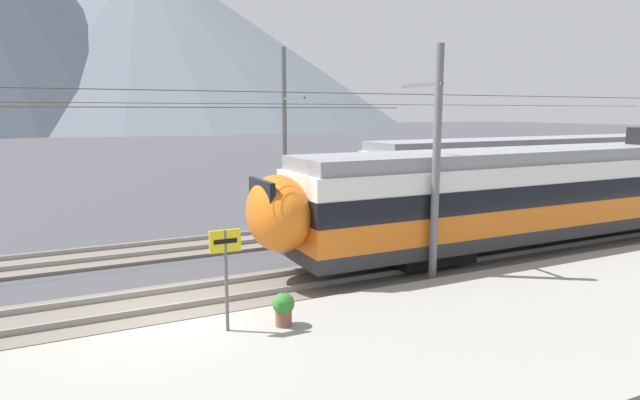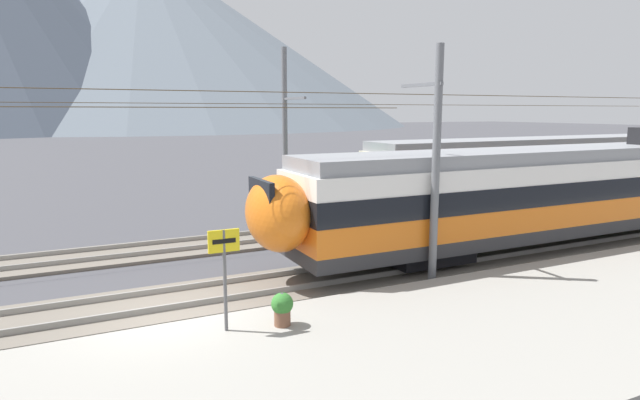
# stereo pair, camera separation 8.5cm
# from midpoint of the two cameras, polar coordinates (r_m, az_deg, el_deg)

# --- Properties ---
(ground_plane) EXTENTS (400.00, 400.00, 0.00)m
(ground_plane) POSITION_cam_midpoint_polar(r_m,az_deg,el_deg) (14.07, -15.57, -12.61)
(ground_plane) COLOR #424247
(platform_slab) EXTENTS (120.00, 6.86, 0.33)m
(platform_slab) POSITION_cam_midpoint_polar(r_m,az_deg,el_deg) (10.29, -11.17, -20.06)
(platform_slab) COLOR gray
(platform_slab) RESTS_ON ground
(track_near) EXTENTS (120.00, 3.00, 0.28)m
(track_near) POSITION_cam_midpoint_polar(r_m,az_deg,el_deg) (15.28, -16.49, -10.60)
(track_near) COLOR #6B6359
(track_near) RESTS_ON ground
(track_far) EXTENTS (120.00, 3.00, 0.28)m
(track_far) POSITION_cam_midpoint_polar(r_m,az_deg,el_deg) (20.84, -19.13, -5.34)
(track_far) COLOR #6B6359
(track_far) RESTS_ON ground
(train_near_platform) EXTENTS (25.60, 3.01, 4.27)m
(train_near_platform) POSITION_cam_midpoint_polar(r_m,az_deg,el_deg) (22.80, 25.06, 1.06)
(train_near_platform) COLOR #2D2D30
(train_near_platform) RESTS_ON track_near
(train_far_track) EXTENTS (32.40, 2.95, 4.27)m
(train_far_track) POSITION_cam_midpoint_polar(r_m,az_deg,el_deg) (34.02, 27.89, 3.35)
(train_far_track) COLOR #2D2D30
(train_far_track) RESTS_ON track_far
(catenary_mast_mid) EXTENTS (42.41, 1.98, 7.12)m
(catenary_mast_mid) POSITION_cam_midpoint_polar(r_m,az_deg,el_deg) (16.12, 12.19, 4.18)
(catenary_mast_mid) COLOR slate
(catenary_mast_mid) RESTS_ON ground
(catenary_mast_far_side) EXTENTS (42.41, 2.39, 7.97)m
(catenary_mast_far_side) POSITION_cam_midpoint_polar(r_m,az_deg,el_deg) (23.81, -3.54, 6.89)
(catenary_mast_far_side) COLOR slate
(catenary_mast_far_side) RESTS_ON ground
(platform_sign) EXTENTS (0.70, 0.08, 2.32)m
(platform_sign) POSITION_cam_midpoint_polar(r_m,az_deg,el_deg) (11.97, -10.01, -6.06)
(platform_sign) COLOR #59595B
(platform_sign) RESTS_ON platform_slab
(potted_plant_by_shelter) EXTENTS (0.51, 0.51, 0.78)m
(potted_plant_by_shelter) POSITION_cam_midpoint_polar(r_m,az_deg,el_deg) (12.48, -3.87, -11.33)
(potted_plant_by_shelter) COLOR brown
(potted_plant_by_shelter) RESTS_ON platform_slab
(mountain_central_peak) EXTENTS (189.24, 189.24, 63.44)m
(mountain_central_peak) POSITION_cam_midpoint_polar(r_m,az_deg,el_deg) (213.88, -18.05, 16.15)
(mountain_central_peak) COLOR slate
(mountain_central_peak) RESTS_ON ground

